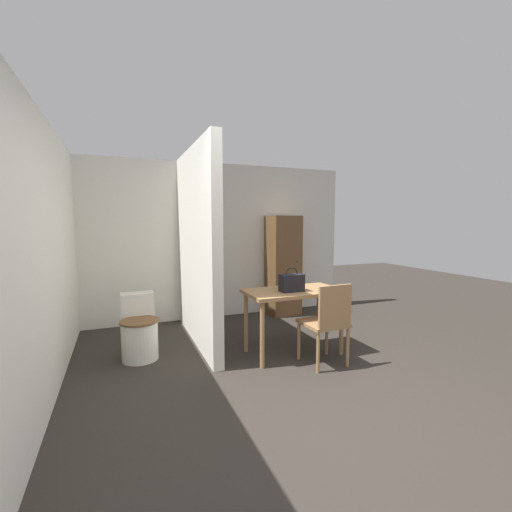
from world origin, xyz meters
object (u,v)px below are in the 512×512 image
at_px(toilet, 139,332).
at_px(handbag, 292,283).
at_px(wooden_cabinet, 283,265).
at_px(dining_table, 294,298).
at_px(wooden_chair, 327,320).

height_order(toilet, handbag, handbag).
height_order(handbag, wooden_cabinet, wooden_cabinet).
distance_m(dining_table, toilet, 1.83).
height_order(dining_table, toilet, dining_table).
relative_size(toilet, handbag, 2.57).
bearing_deg(handbag, wooden_chair, -58.69).
xyz_separation_m(dining_table, wooden_chair, (0.17, -0.45, -0.17)).
distance_m(toilet, wooden_cabinet, 2.67).
xyz_separation_m(wooden_chair, toilet, (-1.88, 1.00, -0.20)).
relative_size(dining_table, wooden_chair, 1.24).
bearing_deg(toilet, wooden_cabinet, 24.54).
relative_size(wooden_chair, wooden_cabinet, 0.55).
bearing_deg(wooden_cabinet, dining_table, -112.38).
bearing_deg(dining_table, toilet, 162.38).
bearing_deg(wooden_cabinet, handbag, -113.41).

